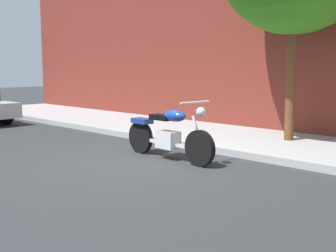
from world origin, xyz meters
TOP-DOWN VIEW (x-y plane):
  - ground_plane at (0.00, 0.00)m, footprint 60.00×60.00m
  - sidewalk at (0.00, 2.98)m, footprint 22.82×2.96m
  - motorcycle at (0.19, 0.50)m, footprint 2.28×0.70m

SIDE VIEW (x-z plane):
  - ground_plane at x=0.00m, z-range 0.00..0.00m
  - sidewalk at x=0.00m, z-range 0.00..0.14m
  - motorcycle at x=0.19m, z-range -0.10..1.04m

